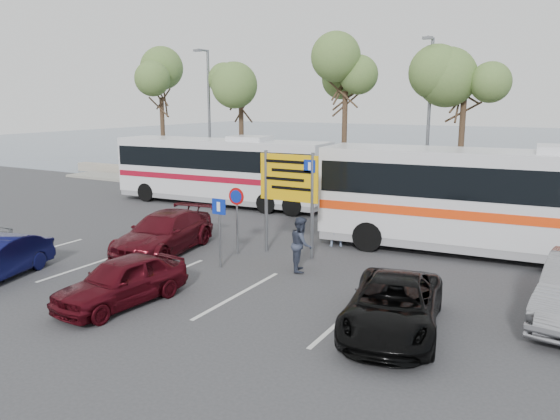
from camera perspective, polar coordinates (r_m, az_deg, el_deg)
The scene contains 21 objects.
ground at distance 17.06m, azimuth -7.25°, elevation -6.76°, with size 120.00×120.00×0.00m, color #343437.
kerb_strip at distance 29.15m, azimuth 9.30°, elevation 0.95°, with size 44.00×2.40×0.15m, color gray.
seawall at distance 30.97m, azimuth 10.59°, elevation 1.94°, with size 48.00×0.80×0.60m, color gray.
sea at distance 73.81m, azimuth 21.78°, elevation 6.50°, with size 140.00×140.00×0.00m, color #415668.
tree_far_left at distance 35.95m, azimuth -12.35°, elevation 12.81°, with size 3.20×3.20×7.60m.
tree_left at distance 32.29m, azimuth -4.12°, elevation 12.65°, with size 3.20×3.20×7.20m.
tree_mid at distance 29.25m, azimuth 6.89°, elevation 14.00°, with size 3.20×3.20×8.00m.
tree_right at distance 27.49m, azimuth 18.78°, elevation 12.65°, with size 3.20×3.20×7.40m.
street_lamp_left at distance 33.04m, azimuth -7.50°, elevation 10.12°, with size 0.45×1.15×8.01m.
street_lamp_right at distance 27.35m, azimuth 15.25°, elevation 9.57°, with size 0.45×1.15×8.01m.
direction_sign at distance 18.60m, azimuth 0.93°, elevation 2.55°, with size 2.20×0.12×3.60m.
sign_no_stop at distance 18.88m, azimuth -4.54°, elevation 0.02°, with size 0.60×0.08×2.35m.
sign_parking at distance 17.40m, azimuth -6.35°, elevation -1.35°, with size 0.50×0.07×2.25m.
lane_markings at distance 17.02m, azimuth -12.38°, elevation -6.97°, with size 12.02×4.20×0.01m, color silver, non-canonical shape.
coach_bus_left at distance 28.18m, azimuth -6.18°, elevation 3.92°, with size 11.52×3.07×3.55m.
coach_bus_right at distance 19.92m, azimuth 22.38°, elevation 0.43°, with size 12.60×3.62×3.88m.
car_maroon at distance 19.65m, azimuth -12.05°, elevation -2.37°, with size 1.96×4.82×1.40m, color #500D16.
car_red at distance 15.01m, azimuth -16.23°, elevation -7.13°, with size 1.51×3.76×1.28m, color #4C0A13.
suv_black at distance 13.09m, azimuth 11.75°, elevation -9.75°, with size 2.06×4.47×1.24m, color black.
pedestrian_near at distance 20.05m, azimuth 5.88°, elevation -1.16°, with size 0.69×0.46×1.90m, color #89A2C8.
pedestrian_far at distance 17.12m, azimuth 2.23°, elevation -3.57°, with size 0.84×0.66×1.74m, color #303648.
Camera 1 is at (9.73, -12.98, 5.30)m, focal length 35.00 mm.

